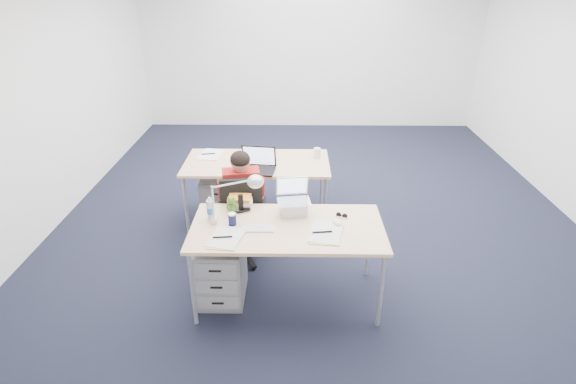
{
  "coord_description": "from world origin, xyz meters",
  "views": [
    {
      "loc": [
        -0.28,
        -4.76,
        2.62
      ],
      "look_at": [
        -0.33,
        -1.14,
        0.85
      ],
      "focal_mm": 28.0,
      "sensor_mm": 36.0,
      "label": 1
    }
  ],
  "objects": [
    {
      "name": "papers_left",
      "position": [
        -0.82,
        -1.75,
        0.74
      ],
      "size": [
        0.29,
        0.37,
        0.01
      ],
      "primitive_type": "cube",
      "rotation": [
        0.0,
        0.0,
        -0.2
      ],
      "color": "#EDF08B",
      "rests_on": "desk_near"
    },
    {
      "name": "can_koozie",
      "position": [
        -0.79,
        -1.53,
        0.78
      ],
      "size": [
        0.07,
        0.07,
        0.11
      ],
      "primitive_type": "cylinder",
      "rotation": [
        0.0,
        0.0,
        -0.14
      ],
      "color": "#161945",
      "rests_on": "desk_near"
    },
    {
      "name": "silver_laptop",
      "position": [
        -0.28,
        -1.32,
        0.88
      ],
      "size": [
        0.31,
        0.26,
        0.3
      ],
      "primitive_type": null,
      "rotation": [
        0.0,
        0.0,
        0.14
      ],
      "color": "silver",
      "rests_on": "desk_near"
    },
    {
      "name": "desk_lamp",
      "position": [
        -0.8,
        -1.49,
        0.96
      ],
      "size": [
        0.41,
        0.19,
        0.46
      ],
      "primitive_type": null,
      "rotation": [
        0.0,
        0.0,
        0.11
      ],
      "color": "silver",
      "rests_on": "desk_near"
    },
    {
      "name": "cordless_phone",
      "position": [
        -0.74,
        -1.27,
        0.81
      ],
      "size": [
        0.05,
        0.04,
        0.16
      ],
      "primitive_type": "cube",
      "rotation": [
        0.0,
        0.0,
        0.39
      ],
      "color": "black",
      "rests_on": "desk_near"
    },
    {
      "name": "far_cup",
      "position": [
        -0.02,
        -0.01,
        0.79
      ],
      "size": [
        0.1,
        0.1,
        0.11
      ],
      "primitive_type": "cylinder",
      "rotation": [
        0.0,
        0.0,
        -0.36
      ],
      "color": "white",
      "rests_on": "desk_far"
    },
    {
      "name": "wireless_keyboard",
      "position": [
        -0.57,
        -1.6,
        0.74
      ],
      "size": [
        0.26,
        0.11,
        0.01
      ],
      "primitive_type": "cube",
      "rotation": [
        0.0,
        0.0,
        0.0
      ],
      "color": "white",
      "rests_on": "desk_near"
    },
    {
      "name": "computer_mouse",
      "position": [
        0.09,
        -1.51,
        0.75
      ],
      "size": [
        0.1,
        0.13,
        0.04
      ],
      "primitive_type": "ellipsoid",
      "rotation": [
        0.0,
        0.0,
        0.33
      ],
      "color": "white",
      "rests_on": "desk_near"
    },
    {
      "name": "water_bottle",
      "position": [
        -0.98,
        -1.42,
        0.83
      ],
      "size": [
        0.07,
        0.07,
        0.2
      ],
      "primitive_type": "cylinder",
      "rotation": [
        0.0,
        0.0,
        0.17
      ],
      "color": "silver",
      "rests_on": "desk_near"
    },
    {
      "name": "floor",
      "position": [
        0.0,
        0.0,
        0.0
      ],
      "size": [
        7.0,
        7.0,
        0.0
      ],
      "primitive_type": "plane",
      "color": "black",
      "rests_on": "ground"
    },
    {
      "name": "seated_person",
      "position": [
        -0.8,
        -0.76,
        0.57
      ],
      "size": [
        0.4,
        0.65,
        1.13
      ],
      "rotation": [
        0.0,
        0.0,
        0.17
      ],
      "color": "#A91D18",
      "rests_on": "ground"
    },
    {
      "name": "drawer_pedestal_near",
      "position": [
        -0.91,
        -1.53,
        0.28
      ],
      "size": [
        0.4,
        0.5,
        0.55
      ],
      "primitive_type": "cube",
      "color": "gray",
      "rests_on": "ground"
    },
    {
      "name": "dark_laptop",
      "position": [
        -0.67,
        -0.41,
        0.86
      ],
      "size": [
        0.41,
        0.4,
        0.27
      ],
      "primitive_type": null,
      "rotation": [
        0.0,
        0.0,
        -0.13
      ],
      "color": "black",
      "rests_on": "desk_far"
    },
    {
      "name": "papers_right",
      "position": [
        -0.02,
        -1.66,
        0.74
      ],
      "size": [
        0.3,
        0.38,
        0.01
      ],
      "primitive_type": "cube",
      "rotation": [
        0.0,
        0.0,
        -0.18
      ],
      "color": "#EDF08B",
      "rests_on": "desk_near"
    },
    {
      "name": "desk_far",
      "position": [
        -0.69,
        -0.14,
        0.68
      ],
      "size": [
        1.6,
        0.8,
        0.73
      ],
      "color": "#DEAE80",
      "rests_on": "ground"
    },
    {
      "name": "desk_near",
      "position": [
        -0.33,
        -1.55,
        0.68
      ],
      "size": [
        1.6,
        0.8,
        0.73
      ],
      "color": "#DEAE80",
      "rests_on": "ground"
    },
    {
      "name": "headphones",
      "position": [
        -0.76,
        -1.26,
        0.75
      ],
      "size": [
        0.23,
        0.19,
        0.03
      ],
      "primitive_type": null,
      "rotation": [
        0.0,
        0.0,
        -0.18
      ],
      "color": "black",
      "rests_on": "desk_near"
    },
    {
      "name": "book_stack",
      "position": [
        -0.76,
        -1.2,
        0.78
      ],
      "size": [
        0.26,
        0.23,
        0.1
      ],
      "primitive_type": "cube",
      "rotation": [
        0.0,
        0.0,
        0.41
      ],
      "color": "silver",
      "rests_on": "desk_near"
    },
    {
      "name": "bear_figurine",
      "position": [
        -0.82,
        -1.34,
        0.81
      ],
      "size": [
        0.1,
        0.09,
        0.16
      ],
      "primitive_type": null,
      "rotation": [
        0.0,
        0.0,
        0.34
      ],
      "color": "#28651B",
      "rests_on": "desk_near"
    },
    {
      "name": "sunglasses",
      "position": [
        0.14,
        -1.37,
        0.74
      ],
      "size": [
        0.11,
        0.08,
        0.02
      ],
      "primitive_type": null,
      "rotation": [
        0.0,
        0.0,
        -0.38
      ],
      "color": "black",
      "rests_on": "desk_near"
    },
    {
      "name": "drawer_pedestal_far",
      "position": [
        -1.12,
        -0.13,
        0.28
      ],
      "size": [
        0.4,
        0.5,
        0.55
      ],
      "primitive_type": "cube",
      "color": "gray",
      "rests_on": "ground"
    },
    {
      "name": "far_papers",
      "position": [
        -1.24,
        0.05,
        0.73
      ],
      "size": [
        0.28,
        0.37,
        0.01
      ],
      "primitive_type": "cube",
      "rotation": [
        0.0,
        0.0,
        -0.13
      ],
      "color": "white",
      "rests_on": "desk_far"
    },
    {
      "name": "room",
      "position": [
        0.0,
        0.0,
        1.71
      ],
      "size": [
        6.02,
        7.02,
        2.8
      ],
      "color": "white",
      "rests_on": "ground"
    },
    {
      "name": "office_chair",
      "position": [
        -0.78,
        -0.92,
        0.27
      ],
      "size": [
        0.66,
        0.66,
        0.95
      ],
      "rotation": [
        0.0,
        0.0,
        0.12
      ],
      "color": "black",
      "rests_on": "ground"
    }
  ]
}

